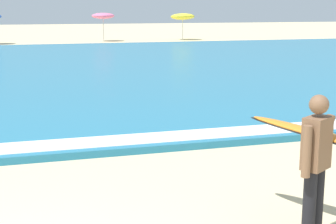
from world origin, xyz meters
name	(u,v)px	position (x,y,z in m)	size (l,w,h in m)	color
sea	(13,69)	(0.00, 18.46, 0.07)	(120.00, 28.00, 0.14)	teal
surf_foam	(10,148)	(0.00, 5.06, 0.15)	(120.00, 0.81, 0.01)	white
surfer_with_board	(325,152)	(3.59, 0.56, 1.03)	(1.50, 2.20, 1.73)	black
beach_umbrella_2	(103,16)	(6.90, 36.42, 2.00)	(1.80, 1.80, 2.25)	beige
beach_umbrella_3	(183,17)	(13.51, 36.35, 1.91)	(1.97, 2.00, 2.23)	beige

